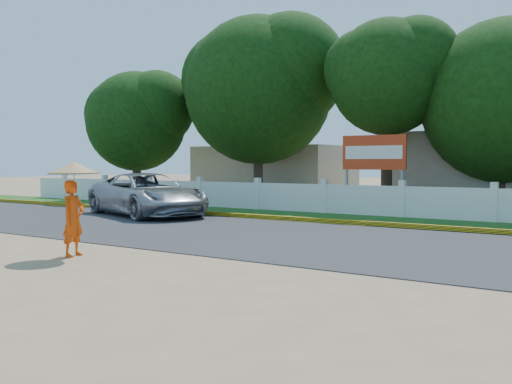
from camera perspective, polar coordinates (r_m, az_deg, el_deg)
ground at (r=10.60m, az=-6.02°, el=-7.51°), size 120.00×120.00×0.00m
road at (r=14.32m, az=5.54°, el=-4.72°), size 60.00×7.00×0.02m
grass_verge at (r=19.08m, az=12.95°, el=-2.84°), size 60.00×3.50×0.03m
curb at (r=17.50m, az=11.00°, el=-3.13°), size 40.00×0.18×0.16m
fence at (r=20.40m, az=14.40°, el=-0.98°), size 40.00×0.10×1.10m
building_far at (r=31.75m, az=1.86°, el=2.04°), size 8.00×5.00×2.80m
vehicle at (r=20.83m, az=-10.84°, el=-0.24°), size 6.09×4.26×1.54m
monk_with_parasol at (r=12.20m, az=-17.78°, el=-0.26°), size 1.07×1.07×1.94m
billboard at (r=21.90m, az=11.69°, el=3.49°), size 2.50×0.13×2.95m
tree_row at (r=22.71m, az=22.96°, el=9.99°), size 40.46×7.89×8.69m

